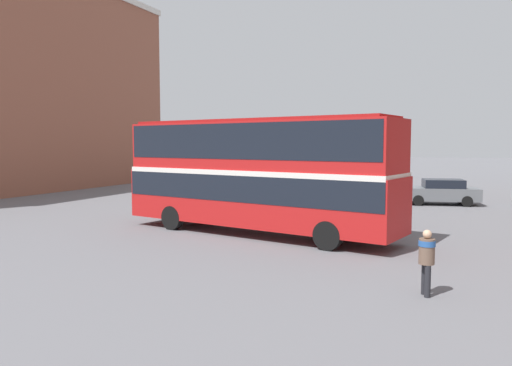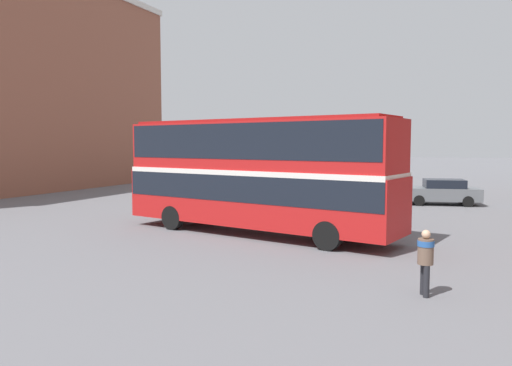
% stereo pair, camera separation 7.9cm
% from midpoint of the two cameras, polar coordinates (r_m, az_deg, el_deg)
% --- Properties ---
extents(ground_plane, '(240.00, 240.00, 0.00)m').
position_cam_midpoint_polar(ground_plane, '(20.39, 1.03, -5.53)').
color(ground_plane, slate).
extents(double_decker_bus, '(11.74, 4.85, 4.49)m').
position_cam_midpoint_polar(double_decker_bus, '(19.45, -0.11, 1.62)').
color(double_decker_bus, red).
rests_on(double_decker_bus, ground_plane).
extents(pedestrian_foreground, '(0.50, 0.50, 1.56)m').
position_cam_midpoint_polar(pedestrian_foreground, '(12.37, 18.75, -7.85)').
color(pedestrian_foreground, '#232328').
rests_on(pedestrian_foreground, ground_plane).
extents(parked_car_kerb_near, '(4.55, 2.70, 1.48)m').
position_cam_midpoint_polar(parked_car_kerb_near, '(31.10, 20.28, -0.94)').
color(parked_car_kerb_near, slate).
rests_on(parked_car_kerb_near, ground_plane).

